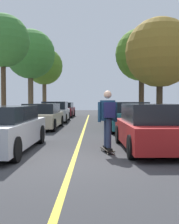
% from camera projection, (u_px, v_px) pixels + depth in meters
% --- Properties ---
extents(ground, '(80.00, 80.00, 0.00)m').
position_uv_depth(ground, '(73.00, 161.00, 7.28)').
color(ground, '#353538').
extents(center_line, '(0.12, 39.20, 0.01)m').
position_uv_depth(center_line, '(81.00, 139.00, 11.27)').
color(center_line, gold).
rests_on(center_line, ground).
extents(parked_car_left_nearest, '(2.03, 4.61, 1.35)m').
position_uv_depth(parked_car_left_nearest, '(0.00, 129.00, 8.68)').
color(parked_car_left_nearest, '#B7B7BC').
rests_on(parked_car_left_nearest, ground).
extents(parked_car_left_near, '(1.96, 4.45, 1.36)m').
position_uv_depth(parked_car_left_near, '(42.00, 116.00, 15.68)').
color(parked_car_left_near, '#BCAD89').
rests_on(parked_car_left_near, ground).
extents(parked_car_left_far, '(2.04, 4.71, 1.46)m').
position_uv_depth(parked_car_left_far, '(55.00, 112.00, 21.11)').
color(parked_car_left_far, '#B7B7BC').
rests_on(parked_car_left_far, ground).
extents(parked_car_left_farthest, '(1.94, 4.23, 1.37)m').
position_uv_depth(parked_car_left_farthest, '(64.00, 110.00, 27.20)').
color(parked_car_left_farthest, maroon).
rests_on(parked_car_left_farthest, ground).
extents(parked_car_right_nearest, '(1.98, 4.33, 1.42)m').
position_uv_depth(parked_car_right_nearest, '(152.00, 128.00, 8.87)').
color(parked_car_right_nearest, maroon).
rests_on(parked_car_right_nearest, ground).
extents(parked_car_right_near, '(2.02, 4.39, 1.45)m').
position_uv_depth(parked_car_right_near, '(129.00, 117.00, 14.64)').
color(parked_car_right_near, '#196066').
rests_on(parked_car_right_near, ground).
extents(parked_car_right_far, '(2.04, 4.16, 1.33)m').
position_uv_depth(parked_car_right_far, '(119.00, 113.00, 20.12)').
color(parked_car_right_far, black).
rests_on(parked_car_right_far, ground).
extents(parked_car_right_farthest, '(2.00, 4.17, 1.27)m').
position_uv_depth(parked_car_right_farthest, '(113.00, 110.00, 26.99)').
color(parked_car_right_farthest, black).
rests_on(parked_car_right_farthest, ground).
extents(street_tree_left_nearest, '(2.87, 2.87, 6.07)m').
position_uv_depth(street_tree_left_nearest, '(3.00, 41.00, 15.66)').
color(street_tree_left_nearest, '#4C3823').
rests_on(street_tree_left_nearest, sidewalk_left).
extents(street_tree_left_near, '(3.82, 3.82, 6.92)m').
position_uv_depth(street_tree_left_near, '(30.00, 54.00, 22.45)').
color(street_tree_left_near, brown).
rests_on(street_tree_left_near, sidewalk_left).
extents(street_tree_left_far, '(3.66, 3.66, 6.65)m').
position_uv_depth(street_tree_left_far, '(44.00, 67.00, 28.77)').
color(street_tree_left_far, brown).
rests_on(street_tree_left_far, sidewalk_left).
extents(street_tree_right_nearest, '(4.07, 4.07, 6.25)m').
position_uv_depth(street_tree_right_nearest, '(160.00, 53.00, 16.96)').
color(street_tree_right_nearest, '#3D2D1E').
rests_on(street_tree_right_nearest, sidewalk_right).
extents(street_tree_right_near, '(4.26, 4.26, 7.25)m').
position_uv_depth(street_tree_right_near, '(142.00, 55.00, 23.37)').
color(street_tree_right_near, '#3D2D1E').
rests_on(street_tree_right_near, sidewalk_right).
extents(skateboard, '(0.40, 0.87, 0.10)m').
position_uv_depth(skateboard, '(108.00, 149.00, 8.45)').
color(skateboard, black).
rests_on(skateboard, ground).
extents(skateboarder, '(0.59, 0.70, 1.70)m').
position_uv_depth(skateboarder, '(108.00, 116.00, 8.38)').
color(skateboarder, black).
rests_on(skateboarder, skateboard).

